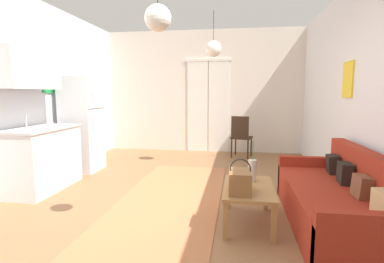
# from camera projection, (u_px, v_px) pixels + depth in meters

# --- Properties ---
(ground_plane) EXTENTS (5.25, 8.05, 0.10)m
(ground_plane) POSITION_uv_depth(u_px,v_px,m) (167.00, 212.00, 3.68)
(ground_plane) COLOR #8E603D
(wall_back) EXTENTS (4.85, 0.13, 2.88)m
(wall_back) POSITION_uv_depth(u_px,v_px,m) (203.00, 92.00, 7.18)
(wall_back) COLOR silver
(wall_back) RESTS_ON ground_plane
(area_rug) EXTENTS (1.31, 3.40, 0.01)m
(area_rug) POSITION_uv_depth(u_px,v_px,m) (171.00, 198.00, 4.02)
(area_rug) COLOR #B26B42
(area_rug) RESTS_ON ground_plane
(couch) EXTENTS (0.83, 2.05, 0.81)m
(couch) POSITION_uv_depth(u_px,v_px,m) (340.00, 203.00, 3.12)
(couch) COLOR maroon
(couch) RESTS_ON ground_plane
(coffee_table) EXTENTS (0.53, 0.89, 0.41)m
(coffee_table) POSITION_uv_depth(u_px,v_px,m) (249.00, 191.00, 3.21)
(coffee_table) COLOR #A87542
(coffee_table) RESTS_ON ground_plane
(bamboo_vase) EXTENTS (0.09, 0.09, 0.46)m
(bamboo_vase) POSITION_uv_depth(u_px,v_px,m) (252.00, 170.00, 3.40)
(bamboo_vase) COLOR beige
(bamboo_vase) RESTS_ON coffee_table
(handbag) EXTENTS (0.22, 0.33, 0.35)m
(handbag) POSITION_uv_depth(u_px,v_px,m) (240.00, 181.00, 3.00)
(handbag) COLOR brown
(handbag) RESTS_ON coffee_table
(refrigerator) EXTENTS (0.60, 0.62, 1.69)m
(refrigerator) POSITION_uv_depth(u_px,v_px,m) (82.00, 124.00, 5.38)
(refrigerator) COLOR white
(refrigerator) RESTS_ON ground_plane
(kitchen_counter) EXTENTS (0.59, 1.19, 2.02)m
(kitchen_counter) POSITION_uv_depth(u_px,v_px,m) (40.00, 138.00, 4.31)
(kitchen_counter) COLOR silver
(kitchen_counter) RESTS_ON ground_plane
(accent_chair) EXTENTS (0.51, 0.49, 0.91)m
(accent_chair) POSITION_uv_depth(u_px,v_px,m) (241.00, 135.00, 6.49)
(accent_chair) COLOR black
(accent_chair) RESTS_ON ground_plane
(pendant_lamp_near) EXTENTS (0.24, 0.24, 0.93)m
(pendant_lamp_near) POSITION_uv_depth(u_px,v_px,m) (158.00, 18.00, 2.69)
(pendant_lamp_near) COLOR black
(pendant_lamp_far) EXTENTS (0.30, 0.30, 0.82)m
(pendant_lamp_far) POSITION_uv_depth(u_px,v_px,m) (213.00, 49.00, 5.45)
(pendant_lamp_far) COLOR black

